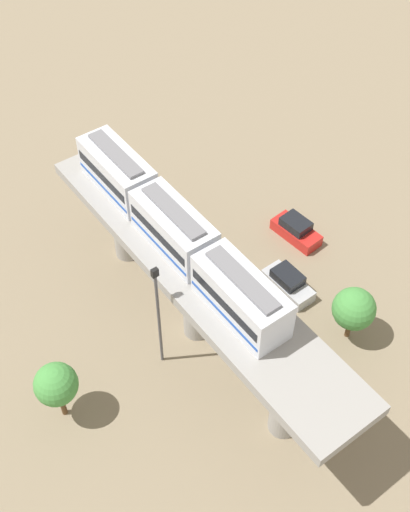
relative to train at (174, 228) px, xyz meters
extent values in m
plane|color=#84755B|center=(0.00, -2.40, -8.60)|extent=(120.00, 120.00, 0.00)
cylinder|color=#999691|center=(0.00, -11.77, -5.47)|extent=(1.90, 1.90, 6.27)
cylinder|color=#999691|center=(0.00, -2.40, -5.47)|extent=(1.90, 1.90, 6.27)
cylinder|color=#999691|center=(0.00, 6.98, -5.47)|extent=(1.90, 1.90, 6.27)
cube|color=#999691|center=(0.00, -2.40, -1.93)|extent=(5.20, 28.85, 0.80)
cube|color=silver|center=(0.00, -6.95, -0.03)|extent=(2.60, 6.60, 3.00)
cube|color=black|center=(0.00, -6.95, 0.22)|extent=(2.64, 6.07, 0.70)
cube|color=#1947B2|center=(0.00, -6.95, -0.78)|extent=(2.64, 6.34, 0.24)
cube|color=slate|center=(0.00, -6.95, 1.59)|extent=(1.10, 5.61, 0.24)
cube|color=silver|center=(0.00, 0.00, -0.03)|extent=(2.60, 6.60, 3.00)
cube|color=black|center=(0.00, 0.00, 0.22)|extent=(2.64, 6.07, 0.70)
cube|color=#1947B2|center=(0.00, 0.00, -0.78)|extent=(2.64, 6.34, 0.24)
cube|color=slate|center=(0.00, 0.00, 1.59)|extent=(1.10, 5.61, 0.24)
cube|color=silver|center=(0.00, 6.95, -0.03)|extent=(2.60, 6.60, 3.00)
cube|color=black|center=(0.00, 6.95, 0.22)|extent=(2.64, 6.07, 0.70)
cube|color=#1947B2|center=(0.00, 6.95, -0.78)|extent=(2.64, 6.34, 0.24)
cube|color=slate|center=(0.00, 6.95, 1.59)|extent=(1.10, 5.61, 0.24)
cube|color=#B2B5BA|center=(7.75, -3.46, -8.10)|extent=(1.88, 4.23, 1.00)
cube|color=black|center=(7.75, -3.31, -7.22)|extent=(1.69, 2.33, 0.76)
cube|color=red|center=(11.96, 0.33, -8.10)|extent=(2.15, 4.34, 1.00)
cube|color=black|center=(11.96, 0.48, -7.22)|extent=(1.83, 2.43, 0.76)
cylinder|color=brown|center=(8.40, -9.17, -7.45)|extent=(0.36, 0.36, 2.29)
sphere|color=#479342|center=(8.40, -9.17, -5.47)|extent=(3.04, 3.04, 3.04)
cylinder|color=brown|center=(-10.85, -2.58, -7.19)|extent=(0.36, 0.36, 2.82)
sphere|color=#479342|center=(-10.85, -2.58, -5.02)|extent=(2.79, 2.79, 2.79)
cylinder|color=#4C4C51|center=(-3.40, -2.96, -4.07)|extent=(0.20, 0.20, 9.07)
cube|color=black|center=(-3.40, -2.96, 0.77)|extent=(0.44, 0.28, 0.60)
camera|label=1|loc=(-15.93, -24.88, 30.41)|focal=46.03mm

